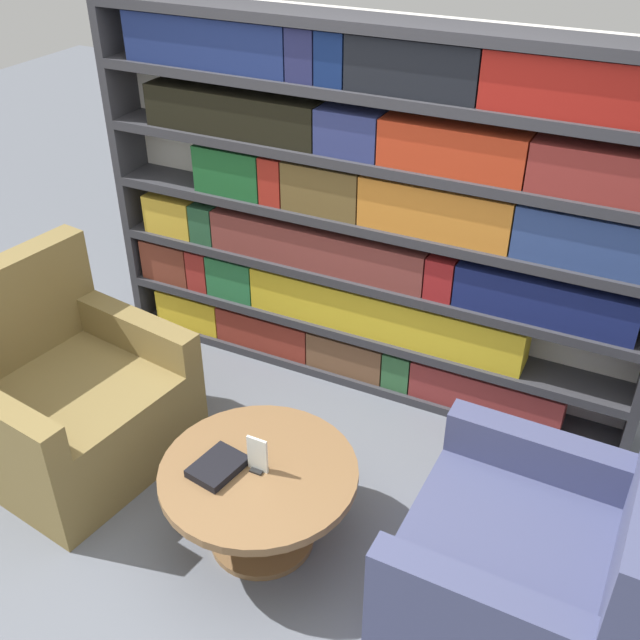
{
  "coord_description": "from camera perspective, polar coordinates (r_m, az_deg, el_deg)",
  "views": [
    {
      "loc": [
        1.33,
        -1.77,
        2.63
      ],
      "look_at": [
        0.1,
        0.72,
        0.82
      ],
      "focal_mm": 42.0,
      "sensor_mm": 36.0,
      "label": 1
    }
  ],
  "objects": [
    {
      "name": "table_sign",
      "position": [
        3.12,
        -4.78,
        -10.33
      ],
      "size": [
        0.09,
        0.06,
        0.17
      ],
      "color": "black",
      "rests_on": "coffee_table"
    },
    {
      "name": "coffee_table",
      "position": [
        3.25,
        -4.62,
        -12.79
      ],
      "size": [
        0.83,
        0.83,
        0.42
      ],
      "color": "brown",
      "rests_on": "ground_plane"
    },
    {
      "name": "bookshelf",
      "position": [
        3.86,
        3.54,
        7.72
      ],
      "size": [
        2.97,
        0.3,
        1.96
      ],
      "color": "silver",
      "rests_on": "ground_plane"
    },
    {
      "name": "stray_book",
      "position": [
        3.17,
        -7.8,
        -11.01
      ],
      "size": [
        0.2,
        0.25,
        0.04
      ],
      "color": "black",
      "rests_on": "coffee_table"
    },
    {
      "name": "armchair_left",
      "position": [
        3.86,
        -18.74,
        -5.83
      ],
      "size": [
        0.99,
        1.03,
        0.98
      ],
      "rotation": [
        0.0,
        0.0,
        1.43
      ],
      "color": "olive",
      "rests_on": "ground_plane"
    },
    {
      "name": "armchair_right",
      "position": [
        3.05,
        15.86,
        -17.98
      ],
      "size": [
        0.89,
        0.94,
        0.98
      ],
      "rotation": [
        0.0,
        0.0,
        -1.59
      ],
      "color": "#42476B",
      "rests_on": "ground_plane"
    },
    {
      "name": "ground_plane",
      "position": [
        3.44,
        -7.1,
        -17.19
      ],
      "size": [
        14.0,
        14.0,
        0.0
      ],
      "primitive_type": "plane",
      "color": "slate"
    }
  ]
}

